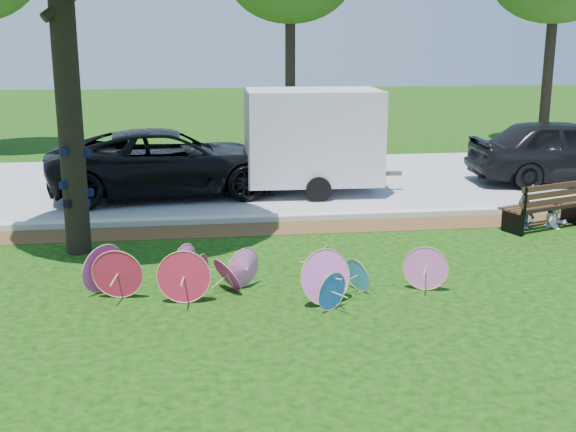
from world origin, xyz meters
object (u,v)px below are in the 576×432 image
object	(u,v)px
parasol_pile	(242,272)
person_left	(525,199)
black_van	(169,163)
park_bench	(542,205)
dark_pickup	(566,151)
cargo_trailer	(313,136)
person_right	(558,199)

from	to	relation	value
parasol_pile	person_left	world-z (taller)	person_left
parasol_pile	person_left	size ratio (longest dim) A/B	4.63
black_van	park_bench	distance (m)	8.66
dark_pickup	park_bench	xyz separation A→B (m)	(-2.78, -4.32, -0.37)
person_left	cargo_trailer	bearing A→B (deg)	131.77
parasol_pile	park_bench	distance (m)	7.05
black_van	dark_pickup	world-z (taller)	dark_pickup
park_bench	person_left	world-z (taller)	person_left
dark_pickup	cargo_trailer	size ratio (longest dim) A/B	1.57
cargo_trailer	dark_pickup	bearing A→B (deg)	4.55
cargo_trailer	park_bench	xyz separation A→B (m)	(4.07, -3.98, -0.94)
parasol_pile	black_van	world-z (taller)	black_van
cargo_trailer	person_left	world-z (taller)	cargo_trailer
black_van	cargo_trailer	bearing A→B (deg)	-99.70
parasol_pile	park_bench	size ratio (longest dim) A/B	3.03
park_bench	parasol_pile	bearing A→B (deg)	-173.67
parasol_pile	dark_pickup	xyz separation A→B (m)	(9.11, 7.40, 0.50)
person_right	cargo_trailer	bearing A→B (deg)	123.02
parasol_pile	person_left	bearing A→B (deg)	27.66
parasol_pile	black_van	xyz separation A→B (m)	(-1.25, 7.25, 0.45)
dark_pickup	black_van	bearing A→B (deg)	93.36
black_van	person_left	bearing A→B (deg)	-126.34
person_left	person_right	world-z (taller)	person_left
black_van	dark_pickup	size ratio (longest dim) A/B	1.15
dark_pickup	person_left	size ratio (longest dim) A/B	4.12
cargo_trailer	person_right	xyz separation A→B (m)	(4.42, -3.93, -0.83)
park_bench	person_right	distance (m)	0.37
cargo_trailer	parasol_pile	bearing A→B (deg)	-106.03
black_van	person_right	bearing A→B (deg)	-124.12
parasol_pile	dark_pickup	distance (m)	11.75
park_bench	black_van	bearing A→B (deg)	131.57
parasol_pile	black_van	size ratio (longest dim) A/B	0.97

